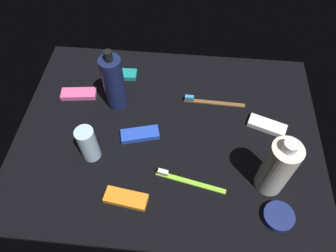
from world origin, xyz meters
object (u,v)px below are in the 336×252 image
at_px(lotion_bottle, 114,83).
at_px(snack_bar_white, 267,126).
at_px(toothbrush_lime, 186,180).
at_px(snack_bar_teal, 120,74).
at_px(cream_tin_left, 278,217).
at_px(snack_bar_orange, 126,198).
at_px(snack_bar_pink, 79,94).
at_px(toothbrush_brown, 211,102).
at_px(snack_bar_blue, 140,134).
at_px(bodywash_bottle, 278,167).
at_px(deodorant_stick, 88,144).

bearing_deg(lotion_bottle, snack_bar_white, -6.25).
xyz_separation_m(toothbrush_lime, snack_bar_white, (0.22, 0.19, 0.00)).
height_order(lotion_bottle, snack_bar_white, lotion_bottle).
height_order(snack_bar_teal, cream_tin_left, cream_tin_left).
height_order(toothbrush_lime, snack_bar_orange, toothbrush_lime).
height_order(snack_bar_teal, snack_bar_white, same).
bearing_deg(snack_bar_white, snack_bar_orange, -125.58).
bearing_deg(snack_bar_white, snack_bar_pink, -167.19).
xyz_separation_m(toothbrush_brown, snack_bar_blue, (-0.19, -0.14, 0.00)).
xyz_separation_m(toothbrush_lime, snack_bar_teal, (-0.23, 0.35, 0.00)).
relative_size(snack_bar_teal, snack_bar_white, 1.00).
height_order(toothbrush_brown, snack_bar_blue, toothbrush_brown).
distance_m(bodywash_bottle, snack_bar_teal, 0.55).
xyz_separation_m(snack_bar_orange, cream_tin_left, (0.36, -0.01, 0.00)).
relative_size(toothbrush_brown, snack_bar_teal, 1.73).
bearing_deg(snack_bar_blue, snack_bar_white, -5.03).
bearing_deg(snack_bar_white, toothbrush_lime, -119.49).
height_order(toothbrush_brown, cream_tin_left, toothbrush_brown).
height_order(toothbrush_lime, cream_tin_left, toothbrush_lime).
bearing_deg(snack_bar_pink, snack_bar_orange, -64.68).
height_order(toothbrush_lime, snack_bar_white, toothbrush_lime).
distance_m(deodorant_stick, toothbrush_brown, 0.38).
relative_size(snack_bar_blue, snack_bar_pink, 1.00).
bearing_deg(snack_bar_teal, snack_bar_pink, -141.83).
xyz_separation_m(lotion_bottle, toothbrush_lime, (0.22, -0.24, -0.08)).
distance_m(deodorant_stick, snack_bar_pink, 0.22).
xyz_separation_m(snack_bar_orange, snack_bar_pink, (-0.20, 0.31, 0.00)).
height_order(deodorant_stick, snack_bar_teal, deodorant_stick).
distance_m(snack_bar_teal, snack_bar_white, 0.47).
distance_m(lotion_bottle, cream_tin_left, 0.54).
bearing_deg(snack_bar_teal, snack_bar_orange, -79.65).
relative_size(snack_bar_white, snack_bar_pink, 1.00).
height_order(toothbrush_brown, snack_bar_pink, toothbrush_brown).
height_order(bodywash_bottle, snack_bar_orange, bodywash_bottle).
xyz_separation_m(snack_bar_white, snack_bar_pink, (-0.56, 0.07, 0.00)).
relative_size(lotion_bottle, bodywash_bottle, 1.06).
relative_size(bodywash_bottle, toothbrush_brown, 1.04).
bearing_deg(deodorant_stick, snack_bar_pink, 113.73).
bearing_deg(toothbrush_lime, snack_bar_teal, 123.75).
bearing_deg(snack_bar_orange, bodywash_bottle, 20.15).
relative_size(toothbrush_lime, snack_bar_teal, 1.72).
relative_size(snack_bar_blue, snack_bar_teal, 1.00).
bearing_deg(deodorant_stick, snack_bar_blue, 31.21).
distance_m(toothbrush_lime, snack_bar_pink, 0.42).
distance_m(snack_bar_orange, cream_tin_left, 0.36).
xyz_separation_m(deodorant_stick, snack_bar_blue, (0.12, 0.07, -0.05)).
bearing_deg(toothbrush_brown, snack_bar_orange, -121.57).
relative_size(bodywash_bottle, snack_bar_blue, 1.80).
relative_size(lotion_bottle, snack_bar_pink, 1.91).
bearing_deg(snack_bar_white, toothbrush_brown, 174.73).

